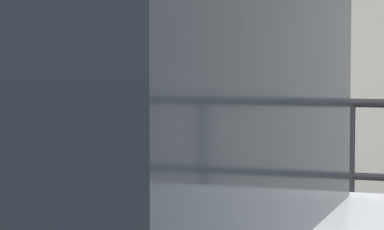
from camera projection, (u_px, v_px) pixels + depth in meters
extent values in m
cylinder|color=slate|center=(95.00, 121.00, 3.92)|extent=(0.18, 0.18, 0.32)
sphere|color=silver|center=(95.00, 78.00, 3.91)|extent=(0.18, 0.18, 0.18)
cube|color=black|center=(86.00, 106.00, 3.83)|extent=(0.10, 0.01, 0.07)
cube|color=green|center=(86.00, 135.00, 3.84)|extent=(0.11, 0.01, 0.09)
cube|color=maroon|center=(227.00, 109.00, 3.85)|extent=(0.48, 0.27, 0.67)
sphere|color=brown|center=(227.00, 5.00, 3.82)|extent=(0.24, 0.24, 0.24)
cylinder|color=maroon|center=(291.00, 105.00, 3.79)|extent=(0.09, 0.09, 0.63)
cylinder|color=maroon|center=(154.00, 81.00, 3.71)|extent=(0.14, 0.50, 0.52)
cylinder|color=black|center=(202.00, 100.00, 6.46)|extent=(24.00, 0.06, 0.06)
cylinder|color=black|center=(202.00, 170.00, 6.49)|extent=(24.00, 0.05, 0.05)
cylinder|color=black|center=(68.00, 171.00, 6.85)|extent=(0.06, 0.06, 1.13)
cylinder|color=black|center=(350.00, 184.00, 6.14)|extent=(0.06, 0.06, 1.13)
cube|color=gray|center=(261.00, 62.00, 8.08)|extent=(32.00, 0.50, 3.05)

